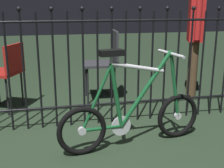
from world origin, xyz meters
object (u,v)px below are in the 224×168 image
object	(u,v)px
chair_charcoal	(106,58)
person_visitor	(195,31)
chair_red	(6,69)
bicycle	(133,114)

from	to	relation	value
chair_charcoal	person_visitor	world-z (taller)	person_visitor
chair_charcoal	person_visitor	bearing A→B (deg)	-5.44
chair_red	person_visitor	size ratio (longest dim) A/B	0.53
bicycle	chair_charcoal	size ratio (longest dim) A/B	1.49
chair_charcoal	chair_red	size ratio (longest dim) A/B	1.14
bicycle	person_visitor	xyz separation A→B (m)	(1.20, 1.25, 0.59)
bicycle	chair_charcoal	world-z (taller)	chair_charcoal
chair_red	person_visitor	world-z (taller)	person_visitor
bicycle	chair_charcoal	xyz separation A→B (m)	(0.03, 1.36, 0.26)
bicycle	chair_red	bearing A→B (deg)	134.95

